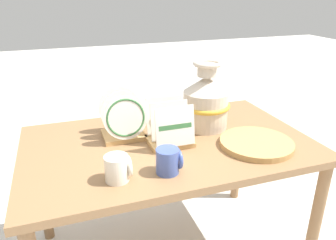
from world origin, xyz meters
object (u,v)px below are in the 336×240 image
object	(u,v)px
dish_rack_round_plates	(123,122)
wicker_charger_stack	(256,143)
dish_rack_square_plates	(170,131)
mug_cream_glaze	(118,168)
mug_cobalt_glaze	(169,161)
ceramic_vase	(206,100)

from	to	relation	value
dish_rack_round_plates	wicker_charger_stack	distance (m)	0.64
dish_rack_round_plates	dish_rack_square_plates	distance (m)	0.23
wicker_charger_stack	dish_rack_round_plates	bearing A→B (deg)	152.77
dish_rack_square_plates	dish_rack_round_plates	bearing A→B (deg)	146.15
dish_rack_round_plates	mug_cream_glaze	size ratio (longest dim) A/B	2.26
mug_cobalt_glaze	ceramic_vase	bearing A→B (deg)	48.53
ceramic_vase	mug_cream_glaze	distance (m)	0.65
mug_cobalt_glaze	wicker_charger_stack	bearing A→B (deg)	10.51
mug_cream_glaze	mug_cobalt_glaze	world-z (taller)	same
dish_rack_round_plates	mug_cobalt_glaze	world-z (taller)	dish_rack_round_plates
ceramic_vase	wicker_charger_stack	size ratio (longest dim) A/B	1.03
mug_cobalt_glaze	dish_rack_round_plates	bearing A→B (deg)	105.23
dish_rack_round_plates	ceramic_vase	bearing A→B (deg)	-0.24
wicker_charger_stack	mug_cobalt_glaze	distance (m)	0.47
dish_rack_square_plates	mug_cream_glaze	size ratio (longest dim) A/B	2.00
dish_rack_square_plates	mug_cream_glaze	world-z (taller)	dish_rack_square_plates
dish_rack_round_plates	wicker_charger_stack	size ratio (longest dim) A/B	0.69
dish_rack_square_plates	wicker_charger_stack	size ratio (longest dim) A/B	0.61
wicker_charger_stack	mug_cream_glaze	size ratio (longest dim) A/B	3.28
ceramic_vase	mug_cream_glaze	world-z (taller)	ceramic_vase
dish_rack_square_plates	ceramic_vase	bearing A→B (deg)	28.14
wicker_charger_stack	dish_rack_square_plates	bearing A→B (deg)	156.58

